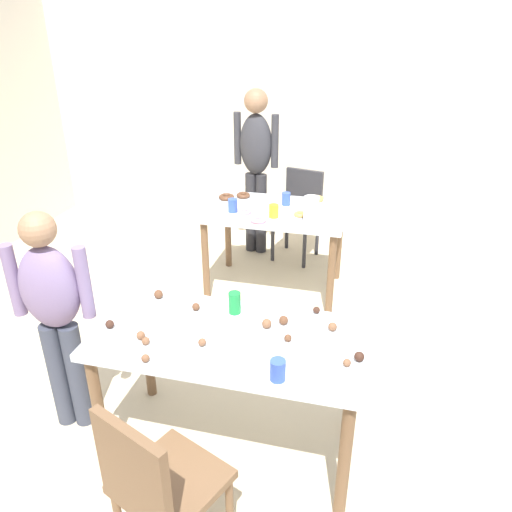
{
  "coord_description": "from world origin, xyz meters",
  "views": [
    {
      "loc": [
        0.61,
        -2.15,
        2.18
      ],
      "look_at": [
        -0.04,
        0.44,
        0.9
      ],
      "focal_mm": 34.5,
      "sensor_mm": 36.0,
      "label": 1
    }
  ],
  "objects_px": {
    "dining_table_far": "(275,221)",
    "pitcher_far": "(311,211)",
    "person_adult_far": "(256,158)",
    "chair_far_table": "(299,209)",
    "dining_table_near": "(230,351)",
    "mixing_bowl": "(315,360)",
    "person_girl_near": "(54,308)",
    "chair_near_table": "(157,483)",
    "soda_can": "(235,303)"
  },
  "relations": [
    {
      "from": "chair_far_table",
      "to": "mixing_bowl",
      "type": "relative_size",
      "value": 5.05
    },
    {
      "from": "dining_table_near",
      "to": "soda_can",
      "type": "relative_size",
      "value": 11.3
    },
    {
      "from": "dining_table_near",
      "to": "pitcher_far",
      "type": "relative_size",
      "value": 6.12
    },
    {
      "from": "dining_table_far",
      "to": "chair_far_table",
      "type": "height_order",
      "value": "chair_far_table"
    },
    {
      "from": "chair_near_table",
      "to": "person_adult_far",
      "type": "bearing_deg",
      "value": 97.2
    },
    {
      "from": "dining_table_near",
      "to": "mixing_bowl",
      "type": "relative_size",
      "value": 8.0
    },
    {
      "from": "dining_table_near",
      "to": "soda_can",
      "type": "height_order",
      "value": "soda_can"
    },
    {
      "from": "dining_table_far",
      "to": "pitcher_far",
      "type": "relative_size",
      "value": 5.21
    },
    {
      "from": "chair_near_table",
      "to": "dining_table_near",
      "type": "bearing_deg",
      "value": 82.27
    },
    {
      "from": "mixing_bowl",
      "to": "person_adult_far",
      "type": "bearing_deg",
      "value": 109.51
    },
    {
      "from": "dining_table_near",
      "to": "chair_near_table",
      "type": "distance_m",
      "value": 0.74
    },
    {
      "from": "chair_near_table",
      "to": "pitcher_far",
      "type": "distance_m",
      "value": 2.34
    },
    {
      "from": "mixing_bowl",
      "to": "soda_can",
      "type": "distance_m",
      "value": 0.6
    },
    {
      "from": "chair_near_table",
      "to": "mixing_bowl",
      "type": "distance_m",
      "value": 0.85
    },
    {
      "from": "chair_near_table",
      "to": "pitcher_far",
      "type": "relative_size",
      "value": 3.86
    },
    {
      "from": "person_adult_far",
      "to": "pitcher_far",
      "type": "height_order",
      "value": "person_adult_far"
    },
    {
      "from": "person_adult_far",
      "to": "chair_far_table",
      "type": "bearing_deg",
      "value": 0.93
    },
    {
      "from": "mixing_bowl",
      "to": "pitcher_far",
      "type": "xyz_separation_m",
      "value": [
        -0.27,
        1.72,
        0.08
      ]
    },
    {
      "from": "person_girl_near",
      "to": "soda_can",
      "type": "distance_m",
      "value": 0.97
    },
    {
      "from": "mixing_bowl",
      "to": "pitcher_far",
      "type": "relative_size",
      "value": 0.76
    },
    {
      "from": "pitcher_far",
      "to": "dining_table_far",
      "type": "bearing_deg",
      "value": 141.44
    },
    {
      "from": "person_girl_near",
      "to": "person_adult_far",
      "type": "distance_m",
      "value": 2.67
    },
    {
      "from": "dining_table_near",
      "to": "person_girl_near",
      "type": "bearing_deg",
      "value": -177.27
    },
    {
      "from": "dining_table_far",
      "to": "chair_far_table",
      "type": "bearing_deg",
      "value": 83.08
    },
    {
      "from": "chair_far_table",
      "to": "person_adult_far",
      "type": "distance_m",
      "value": 0.66
    },
    {
      "from": "soda_can",
      "to": "pitcher_far",
      "type": "relative_size",
      "value": 0.54
    },
    {
      "from": "dining_table_near",
      "to": "pitcher_far",
      "type": "bearing_deg",
      "value": 83.67
    },
    {
      "from": "chair_near_table",
      "to": "pitcher_far",
      "type": "xyz_separation_m",
      "value": [
        0.27,
        2.3,
        0.37
      ]
    },
    {
      "from": "chair_far_table",
      "to": "person_girl_near",
      "type": "xyz_separation_m",
      "value": [
        -0.9,
        -2.63,
        0.29
      ]
    },
    {
      "from": "pitcher_far",
      "to": "chair_far_table",
      "type": "bearing_deg",
      "value": 103.77
    },
    {
      "from": "chair_far_table",
      "to": "pitcher_far",
      "type": "xyz_separation_m",
      "value": [
        0.25,
        -1.0,
        0.37
      ]
    },
    {
      "from": "dining_table_far",
      "to": "soda_can",
      "type": "bearing_deg",
      "value": -85.63
    },
    {
      "from": "person_adult_far",
      "to": "pitcher_far",
      "type": "bearing_deg",
      "value": -55.35
    },
    {
      "from": "person_adult_far",
      "to": "person_girl_near",
      "type": "bearing_deg",
      "value": -99.86
    },
    {
      "from": "chair_far_table",
      "to": "mixing_bowl",
      "type": "height_order",
      "value": "chair_far_table"
    },
    {
      "from": "soda_can",
      "to": "pitcher_far",
      "type": "bearing_deg",
      "value": 81.29
    },
    {
      "from": "person_adult_far",
      "to": "soda_can",
      "type": "distance_m",
      "value": 2.42
    },
    {
      "from": "dining_table_far",
      "to": "mixing_bowl",
      "type": "distance_m",
      "value": 2.08
    },
    {
      "from": "person_adult_far",
      "to": "mixing_bowl",
      "type": "xyz_separation_m",
      "value": [
        0.96,
        -2.72,
        -0.2
      ]
    },
    {
      "from": "dining_table_near",
      "to": "chair_far_table",
      "type": "distance_m",
      "value": 2.59
    },
    {
      "from": "person_adult_far",
      "to": "soda_can",
      "type": "relative_size",
      "value": 13.34
    },
    {
      "from": "dining_table_far",
      "to": "soda_can",
      "type": "height_order",
      "value": "soda_can"
    },
    {
      "from": "dining_table_far",
      "to": "chair_near_table",
      "type": "bearing_deg",
      "value": -88.6
    },
    {
      "from": "chair_near_table",
      "to": "person_girl_near",
      "type": "distance_m",
      "value": 1.14
    },
    {
      "from": "person_girl_near",
      "to": "chair_near_table",
      "type": "bearing_deg",
      "value": -37.47
    },
    {
      "from": "person_adult_far",
      "to": "soda_can",
      "type": "xyz_separation_m",
      "value": [
        0.48,
        -2.37,
        -0.17
      ]
    },
    {
      "from": "person_girl_near",
      "to": "soda_can",
      "type": "relative_size",
      "value": 10.98
    },
    {
      "from": "chair_near_table",
      "to": "mixing_bowl",
      "type": "relative_size",
      "value": 5.05
    },
    {
      "from": "dining_table_far",
      "to": "chair_near_table",
      "type": "distance_m",
      "value": 2.57
    },
    {
      "from": "dining_table_far",
      "to": "soda_can",
      "type": "distance_m",
      "value": 1.65
    }
  ]
}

